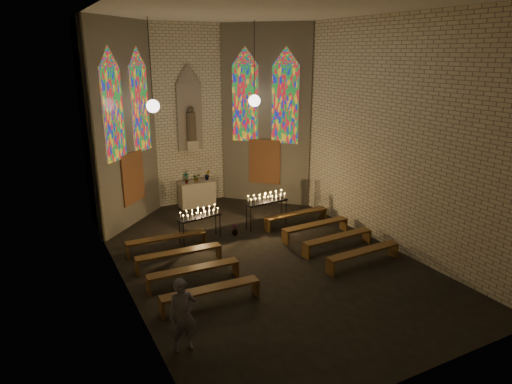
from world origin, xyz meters
The scene contains 18 objects.
floor centered at (0.00, 0.00, 0.00)m, with size 12.00×12.00×0.00m, color black.
room centered at (0.00, 3.37, 3.72)m, with size 8.22×12.43×7.00m.
altar centered at (0.00, 5.45, 0.50)m, with size 1.40×0.60×1.00m, color #BEB59B.
flower_vase_left centered at (-0.44, 5.38, 1.22)m, with size 0.23×0.16×0.45m, color #4C723F.
flower_vase_center centered at (-0.01, 5.40, 1.17)m, with size 0.30×0.26×0.34m, color #4C723F.
flower_vase_right centered at (0.49, 5.51, 1.21)m, with size 0.23×0.19×0.42m, color #4C723F.
aisle_flower_pot centered at (0.05, 1.96, 0.19)m, with size 0.21×0.21×0.38m, color #4C723F.
votive_stand_left centered at (-1.17, 2.01, 0.91)m, with size 1.48×0.58×1.06m.
votive_stand_right centered at (1.38, 2.17, 0.99)m, with size 1.60×0.49×1.16m.
pew_left_0 centered at (-2.37, 1.77, 0.39)m, with size 2.48×0.45×0.47m.
pew_right_0 centered at (2.37, 1.77, 0.39)m, with size 2.48×0.45×0.47m.
pew_left_1 centered at (-2.37, 0.57, 0.39)m, with size 2.48×0.45×0.47m.
pew_right_1 centered at (2.37, 0.57, 0.39)m, with size 2.48×0.45×0.47m.
pew_left_2 centered at (-2.37, -0.63, 0.39)m, with size 2.48×0.45×0.47m.
pew_right_2 centered at (2.37, -0.63, 0.39)m, with size 2.48×0.45×0.47m.
pew_left_3 centered at (-2.37, -1.83, 0.39)m, with size 2.48×0.45×0.47m.
pew_right_3 centered at (2.37, -1.83, 0.39)m, with size 2.48×0.45×0.47m.
visitor centered at (-3.50, -3.15, 0.79)m, with size 0.58×0.38×1.58m, color #565460.
Camera 1 is at (-5.94, -11.06, 5.92)m, focal length 32.00 mm.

